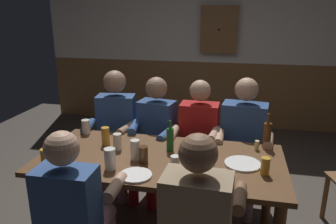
% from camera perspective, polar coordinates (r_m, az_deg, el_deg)
% --- Properties ---
extents(ground_plane, '(6.67, 6.67, 0.00)m').
position_cam_1_polar(ground_plane, '(3.13, -0.40, -18.60)').
color(ground_plane, '#423A33').
extents(back_wall_upper, '(5.20, 0.12, 1.62)m').
position_cam_1_polar(back_wall_upper, '(5.35, 6.45, 17.35)').
color(back_wall_upper, silver).
extents(back_wall_wainscot, '(5.20, 0.12, 1.04)m').
position_cam_1_polar(back_wall_wainscot, '(5.51, 5.99, 3.34)').
color(back_wall_wainscot, brown).
rests_on(back_wall_wainscot, ground_plane).
extents(dining_table, '(1.91, 0.91, 0.73)m').
position_cam_1_polar(dining_table, '(2.64, -1.37, -9.75)').
color(dining_table, brown).
rests_on(dining_table, ground_plane).
extents(person_0, '(0.56, 0.56, 1.27)m').
position_cam_1_polar(person_0, '(3.39, -9.12, -2.53)').
color(person_0, '#2D4C84').
rests_on(person_0, ground_plane).
extents(person_1, '(0.53, 0.57, 1.22)m').
position_cam_1_polar(person_1, '(3.28, -2.51, -3.61)').
color(person_1, '#2D4C84').
rests_on(person_1, ground_plane).
extents(person_2, '(0.51, 0.52, 1.21)m').
position_cam_1_polar(person_2, '(3.20, 5.20, -4.31)').
color(person_2, '#AD1919').
rests_on(person_2, ground_plane).
extents(person_3, '(0.58, 0.57, 1.25)m').
position_cam_1_polar(person_3, '(3.19, 12.80, -4.32)').
color(person_3, '#2D4C84').
rests_on(person_3, ground_plane).
extents(person_4, '(0.50, 0.52, 1.20)m').
position_cam_1_polar(person_4, '(2.21, -15.79, -15.87)').
color(person_4, '#2D4C84').
rests_on(person_4, ground_plane).
extents(person_5, '(0.52, 0.54, 1.25)m').
position_cam_1_polar(person_5, '(1.97, 5.20, -18.56)').
color(person_5, '#997F60').
rests_on(person_5, ground_plane).
extents(table_candle, '(0.04, 0.04, 0.08)m').
position_cam_1_polar(table_candle, '(2.81, 15.16, -5.59)').
color(table_candle, '#F9E08C').
rests_on(table_candle, dining_table).
extents(condiment_caddy, '(0.14, 0.10, 0.05)m').
position_cam_1_polar(condiment_caddy, '(2.31, 8.32, -10.69)').
color(condiment_caddy, '#B2B7BC').
rests_on(condiment_caddy, dining_table).
extents(plate_0, '(0.27, 0.27, 0.01)m').
position_cam_1_polar(plate_0, '(2.54, 12.83, -8.75)').
color(plate_0, white).
rests_on(plate_0, dining_table).
extents(plate_1, '(0.23, 0.23, 0.01)m').
position_cam_1_polar(plate_1, '(2.33, -5.64, -10.85)').
color(plate_1, white).
rests_on(plate_1, dining_table).
extents(bottle_0, '(0.06, 0.06, 0.26)m').
position_cam_1_polar(bottle_0, '(2.68, 0.37, -4.70)').
color(bottle_0, '#195923').
rests_on(bottle_0, dining_table).
extents(bottle_1, '(0.07, 0.07, 0.30)m').
position_cam_1_polar(bottle_1, '(2.86, 16.80, -3.78)').
color(bottle_1, '#593314').
rests_on(bottle_1, dining_table).
extents(pint_glass_0, '(0.06, 0.06, 0.13)m').
position_cam_1_polar(pint_glass_0, '(2.41, 16.52, -9.01)').
color(pint_glass_0, gold).
rests_on(pint_glass_0, dining_table).
extents(pint_glass_1, '(0.06, 0.06, 0.15)m').
position_cam_1_polar(pint_glass_1, '(2.30, 1.21, -9.33)').
color(pint_glass_1, white).
rests_on(pint_glass_1, dining_table).
extents(pint_glass_2, '(0.07, 0.07, 0.13)m').
position_cam_1_polar(pint_glass_2, '(2.49, -4.31, -7.40)').
color(pint_glass_2, '#4C2D19').
rests_on(pint_glass_2, dining_table).
extents(pint_glass_3, '(0.07, 0.07, 0.16)m').
position_cam_1_polar(pint_glass_3, '(2.84, -10.78, -4.16)').
color(pint_glass_3, gold).
rests_on(pint_glass_3, dining_table).
extents(pint_glass_4, '(0.07, 0.07, 0.13)m').
position_cam_1_polar(pint_glass_4, '(2.61, -20.46, -7.32)').
color(pint_glass_4, gold).
rests_on(pint_glass_4, dining_table).
extents(pint_glass_5, '(0.08, 0.08, 0.13)m').
position_cam_1_polar(pint_glass_5, '(3.14, -14.05, -2.52)').
color(pint_glass_5, white).
rests_on(pint_glass_5, dining_table).
extents(pint_glass_6, '(0.08, 0.08, 0.16)m').
position_cam_1_polar(pint_glass_6, '(2.42, -10.03, -8.02)').
color(pint_glass_6, white).
rests_on(pint_glass_6, dining_table).
extents(pint_glass_7, '(0.07, 0.07, 0.14)m').
position_cam_1_polar(pint_glass_7, '(2.74, -8.76, -5.12)').
color(pint_glass_7, white).
rests_on(pint_glass_7, dining_table).
extents(pint_glass_8, '(0.07, 0.07, 0.16)m').
position_cam_1_polar(pint_glass_8, '(2.55, -5.72, -6.52)').
color(pint_glass_8, white).
rests_on(pint_glass_8, dining_table).
extents(wall_dart_cabinet, '(0.56, 0.15, 0.70)m').
position_cam_1_polar(wall_dart_cabinet, '(5.20, 8.89, 13.97)').
color(wall_dart_cabinet, brown).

